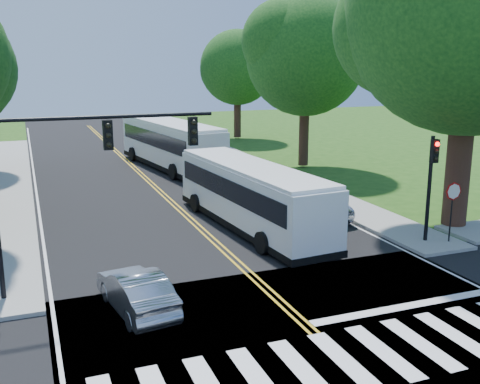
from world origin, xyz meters
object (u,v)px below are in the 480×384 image
signal_nw (72,162)px  suv (315,206)px  signal_ne (431,175)px  bus_lead (251,195)px  dark_sedan (265,189)px  bus_follow (170,143)px  hatchback (136,291)px

signal_nw → suv: (11.59, 5.23, -3.76)m
signal_ne → bus_lead: bearing=141.1°
signal_ne → dark_sedan: size_ratio=1.03×
bus_follow → dark_sedan: size_ratio=3.09×
bus_lead → bus_follow: 15.79m
bus_lead → dark_sedan: bearing=-125.5°
suv → bus_follow: bearing=-81.2°
signal_nw → dark_sedan: signal_nw is taller
signal_nw → signal_ne: bearing=0.0°
bus_follow → dark_sedan: 11.51m
bus_follow → signal_ne: bearing=97.5°
signal_ne → bus_follow: size_ratio=0.33×
bus_follow → suv: bearing=93.9°
signal_nw → hatchback: size_ratio=1.80×
bus_lead → bus_follow: bearing=-95.9°
signal_nw → suv: signal_nw is taller
hatchback → bus_lead: bearing=-142.3°
signal_nw → signal_ne: signal_nw is taller
hatchback → bus_follow: bearing=-115.5°
bus_follow → hatchback: bearing=65.1°
hatchback → suv: 12.50m
bus_lead → dark_sedan: 5.42m
signal_ne → bus_follow: (-5.74, 20.61, -1.19)m
suv → signal_nw: bearing=21.1°
bus_follow → hatchback: (-6.84, -22.73, -1.11)m
hatchback → suv: hatchback is taller
signal_ne → bus_follow: 21.43m
suv → signal_ne: bearing=112.1°
suv → hatchback: bearing=32.8°
hatchback → suv: (10.11, 7.34, -0.05)m
signal_ne → bus_follow: bearing=105.6°
bus_lead → bus_follow: (0.24, 15.78, 0.21)m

